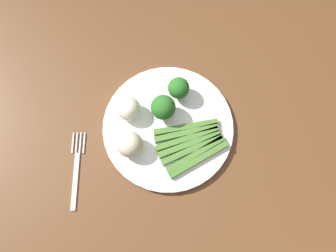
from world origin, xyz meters
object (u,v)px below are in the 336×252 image
Objects in this scene: dining_table at (157,123)px; fork at (76,169)px; plate at (168,128)px; cauliflower_edge at (130,144)px; asparagus_bundle at (191,144)px; broccoli_near_center at (179,88)px; broccoli_back at (163,107)px; cauliflower_near_fork at (129,110)px.

fork reaches higher than dining_table.
dining_table is 0.14m from plate.
cauliflower_edge is 0.13m from fork.
asparagus_bundle is 2.60× the size of broccoli_near_center.
broccoli_back is (-0.04, 0.08, 0.03)m from asparagus_bundle.
asparagus_bundle is 0.10m from broccoli_back.
plate is at bearing 13.79° from cauliflower_edge.
broccoli_back is at bearing 31.72° from cauliflower_edge.
plate is at bearing -76.98° from dining_table.
plate reaches higher than dining_table.
plate is 4.40× the size of broccoli_back.
broccoli_back is at bearing -71.34° from asparagus_bundle.
cauliflower_edge is 0.33× the size of fork.
cauliflower_edge is (-0.08, -0.08, 0.16)m from dining_table.
cauliflower_near_fork reaches higher than asparagus_bundle.
cauliflower_edge reaches higher than dining_table.
cauliflower_near_fork is 0.31× the size of fork.
dining_table is 0.17m from cauliflower_near_fork.
plate is 1.91× the size of asparagus_bundle.
asparagus_bundle is 2.69× the size of cauliflower_edge.
broccoli_near_center is at bearing 37.49° from broccoli_back.
cauliflower_near_fork is at bearing 165.61° from broccoli_back.
cauliflower_near_fork is (-0.11, 0.10, 0.02)m from asparagus_bundle.
cauliflower_edge is (-0.09, -0.02, 0.03)m from plate.
fork is (-0.14, -0.08, -0.04)m from cauliflower_near_fork.
cauliflower_edge reaches higher than plate.
asparagus_bundle is (0.05, -0.11, 0.14)m from dining_table.
asparagus_bundle is at bearing -94.21° from broccoli_near_center.
asparagus_bundle is 0.25m from fork.
broccoli_back is at bearing -142.51° from broccoli_near_center.
dining_table is 0.17m from broccoli_back.
broccoli_near_center is at bearing 12.00° from dining_table.
cauliflower_edge is at bearing -103.50° from cauliflower_near_fork.
plate is at bearing -60.38° from asparagus_bundle.
dining_table is at bearing -70.31° from asparagus_bundle.
plate is 0.21m from fork.
dining_table is 8.09× the size of asparagus_bundle.
fork is at bearing -159.06° from broccoli_near_center.
broccoli_near_center is 1.03× the size of cauliflower_edge.
broccoli_back is 0.06m from broccoli_near_center.
cauliflower_near_fork is at bearing -48.23° from asparagus_bundle.
dining_table is at bearing -168.00° from broccoli_near_center.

